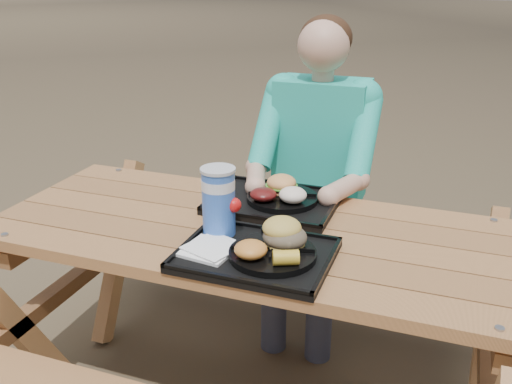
% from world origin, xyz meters
% --- Properties ---
extents(picnic_table, '(1.80, 1.49, 0.75)m').
position_xyz_m(picnic_table, '(0.00, 0.00, 0.38)').
color(picnic_table, '#999999').
rests_on(picnic_table, ground).
extents(tray_near, '(0.45, 0.35, 0.02)m').
position_xyz_m(tray_near, '(0.07, -0.20, 0.76)').
color(tray_near, black).
rests_on(tray_near, picnic_table).
extents(tray_far, '(0.45, 0.35, 0.02)m').
position_xyz_m(tray_far, '(-0.01, 0.20, 0.76)').
color(tray_far, black).
rests_on(tray_far, picnic_table).
extents(plate_near, '(0.26, 0.26, 0.02)m').
position_xyz_m(plate_near, '(0.13, -0.21, 0.78)').
color(plate_near, black).
rests_on(plate_near, tray_near).
extents(plate_far, '(0.26, 0.26, 0.02)m').
position_xyz_m(plate_far, '(0.02, 0.21, 0.78)').
color(plate_far, black).
rests_on(plate_far, tray_far).
extents(napkin_stack, '(0.17, 0.17, 0.02)m').
position_xyz_m(napkin_stack, '(-0.06, -0.24, 0.78)').
color(napkin_stack, white).
rests_on(napkin_stack, tray_near).
extents(soda_cup, '(0.10, 0.10, 0.21)m').
position_xyz_m(soda_cup, '(-0.08, -0.11, 0.88)').
color(soda_cup, '#184BB6').
rests_on(soda_cup, tray_near).
extents(condiment_bbq, '(0.05, 0.05, 0.03)m').
position_xyz_m(condiment_bbq, '(0.07, -0.08, 0.78)').
color(condiment_bbq, '#330505').
rests_on(condiment_bbq, tray_near).
extents(condiment_mustard, '(0.05, 0.05, 0.03)m').
position_xyz_m(condiment_mustard, '(0.14, -0.07, 0.78)').
color(condiment_mustard, gold).
rests_on(condiment_mustard, tray_near).
extents(sandwich, '(0.12, 0.12, 0.13)m').
position_xyz_m(sandwich, '(0.15, -0.16, 0.85)').
color(sandwich, gold).
rests_on(sandwich, plate_near).
extents(mac_cheese, '(0.10, 0.10, 0.05)m').
position_xyz_m(mac_cheese, '(0.08, -0.27, 0.81)').
color(mac_cheese, gold).
rests_on(mac_cheese, plate_near).
extents(corn_cob, '(0.10, 0.10, 0.04)m').
position_xyz_m(corn_cob, '(0.19, -0.27, 0.81)').
color(corn_cob, gold).
rests_on(corn_cob, plate_near).
extents(cutlery_far, '(0.11, 0.18, 0.01)m').
position_xyz_m(cutlery_far, '(-0.17, 0.21, 0.77)').
color(cutlery_far, black).
rests_on(cutlery_far, tray_far).
extents(burger, '(0.11, 0.11, 0.10)m').
position_xyz_m(burger, '(0.01, 0.25, 0.84)').
color(burger, '#EB9B53').
rests_on(burger, plate_far).
extents(baked_beans, '(0.10, 0.10, 0.04)m').
position_xyz_m(baked_beans, '(-0.03, 0.15, 0.81)').
color(baked_beans, '#571211').
rests_on(baked_beans, plate_far).
extents(potato_salad, '(0.10, 0.10, 0.05)m').
position_xyz_m(potato_salad, '(0.08, 0.17, 0.82)').
color(potato_salad, white).
rests_on(potato_salad, plate_far).
extents(diner, '(0.48, 0.84, 1.28)m').
position_xyz_m(diner, '(0.05, 0.67, 0.64)').
color(diner, '#1BC0AC').
rests_on(diner, ground).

